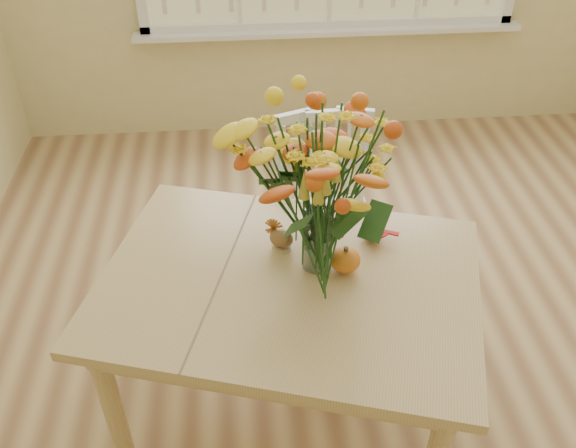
{
  "coord_description": "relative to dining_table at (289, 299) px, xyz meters",
  "views": [
    {
      "loc": [
        -0.59,
        -1.51,
        2.08
      ],
      "look_at": [
        -0.45,
        -0.0,
        0.89
      ],
      "focal_mm": 38.0,
      "sensor_mm": 36.0,
      "label": 1
    }
  ],
  "objects": [
    {
      "name": "floor",
      "position": [
        0.45,
        0.02,
        -0.59
      ],
      "size": [
        4.0,
        4.5,
        0.01
      ],
      "primitive_type": "cube",
      "color": "#946A47",
      "rests_on": "ground"
    },
    {
      "name": "dining_table",
      "position": [
        0.0,
        0.0,
        0.0
      ],
      "size": [
        1.46,
        1.22,
        0.67
      ],
      "rotation": [
        0.0,
        0.0,
        -0.29
      ],
      "color": "tan",
      "rests_on": "floor"
    },
    {
      "name": "windsor_chair",
      "position": [
        0.22,
        0.65,
        -0.08
      ],
      "size": [
        0.43,
        0.41,
        0.89
      ],
      "rotation": [
        0.0,
        0.0,
        0.05
      ],
      "color": "white",
      "rests_on": "floor"
    },
    {
      "name": "flower_vase",
      "position": [
        0.1,
        0.07,
        0.42
      ],
      "size": [
        0.46,
        0.46,
        0.55
      ],
      "color": "white",
      "rests_on": "dining_table"
    },
    {
      "name": "pumpkin",
      "position": [
        0.19,
        0.03,
        0.13
      ],
      "size": [
        0.1,
        0.1,
        0.08
      ],
      "primitive_type": "ellipsoid",
      "color": "orange",
      "rests_on": "dining_table"
    },
    {
      "name": "turkey_figurine",
      "position": [
        -0.01,
        0.16,
        0.13
      ],
      "size": [
        0.1,
        0.09,
        0.11
      ],
      "rotation": [
        0.0,
        0.0,
        -0.42
      ],
      "color": "#CCB78C",
      "rests_on": "dining_table"
    },
    {
      "name": "dark_gourd",
      "position": [
        0.32,
        0.19,
        0.13
      ],
      "size": [
        0.12,
        0.08,
        0.07
      ],
      "color": "#38160F",
      "rests_on": "dining_table"
    }
  ]
}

